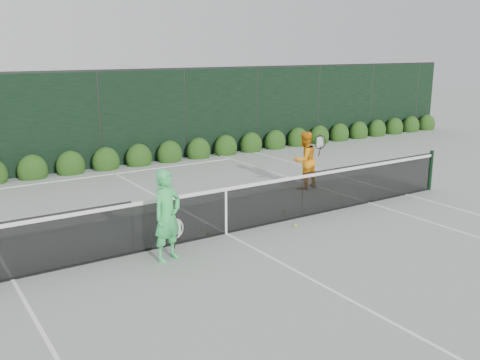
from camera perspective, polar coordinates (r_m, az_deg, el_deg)
ground at (r=11.00m, az=-1.51°, el=-5.75°), size 80.00×80.00×0.00m
tennis_net at (r=10.82m, az=-1.64°, el=-3.12°), size 12.90×0.10×1.07m
player_woman at (r=9.52m, az=-7.77°, el=-3.80°), size 0.70×0.57×1.65m
player_man at (r=14.41m, az=6.91°, el=2.11°), size 0.88×0.65×1.55m
court_lines at (r=10.99m, az=-1.51°, el=-5.72°), size 11.03×23.83×0.01m
windscreen_fence at (r=8.46m, az=8.12°, el=-1.20°), size 32.00×21.07×3.06m
hedge_row at (r=17.22m, az=-14.11°, el=1.88°), size 31.66×0.65×0.94m
tennis_balls at (r=11.58m, az=2.54°, el=-4.55°), size 2.27×1.02×0.07m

